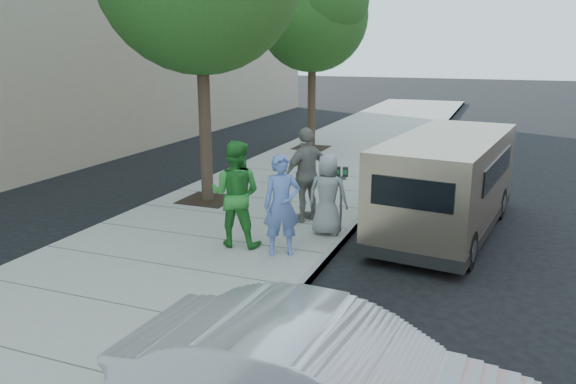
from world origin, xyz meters
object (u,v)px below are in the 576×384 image
Objects in this scene: parking_meter at (341,184)px; van at (448,182)px; tree_far at (314,11)px; person_officer at (282,205)px; person_gray_shirt at (328,195)px; person_striped_polo at (307,175)px; person_green_shirt at (236,194)px.

parking_meter is 0.23× the size of van.
person_officer is at bearing -74.00° from tree_far.
person_gray_shirt is 0.81× the size of person_striped_polo.
person_gray_shirt is (-2.10, -1.39, -0.12)m from van.
person_striped_polo reaches higher than person_gray_shirt.
person_gray_shirt is (3.37, -8.95, -3.94)m from tree_far.
tree_far is 11.01m from person_green_shirt.
person_green_shirt is at bearing -78.87° from tree_far.
tree_far reaches higher than person_officer.
person_green_shirt is 2.03m from person_striped_polo.
tree_far is at bearing -129.22° from person_striped_polo.
parking_meter is 0.79× the size of person_gray_shirt.
person_striped_polo reaches higher than van.
van is at bearing 15.99° from parking_meter.
person_green_shirt reaches higher than van.
person_gray_shirt is at bearing -139.08° from van.
person_green_shirt is at bearing 37.92° from person_gray_shirt.
person_gray_shirt is at bearing 76.82° from person_striped_polo.
tree_far reaches higher than parking_meter.
tree_far is 5.15× the size of parking_meter.
person_officer is at bearing 165.35° from person_green_shirt.
parking_meter is at bearing -147.43° from van.
person_officer is 0.91× the size of person_green_shirt.
parking_meter is at bearing 44.41° from person_officer.
parking_meter is 0.50m from person_gray_shirt.
person_striped_polo is at bearing -158.41° from van.
van is 3.52× the size of person_gray_shirt.
person_gray_shirt is at bearing 44.03° from person_officer.
tree_far reaches higher than person_striped_polo.
person_striped_polo reaches higher than parking_meter.
van is at bearing 136.90° from person_striped_polo.
van reaches higher than person_gray_shirt.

